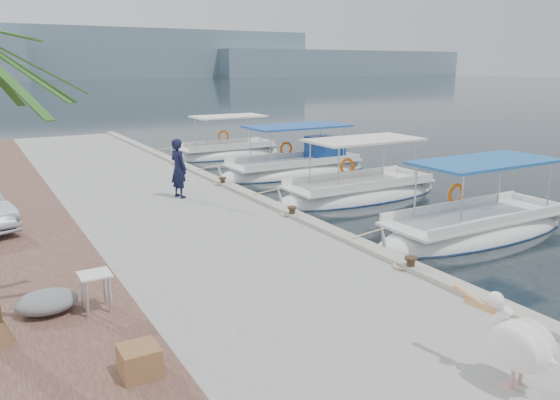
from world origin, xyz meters
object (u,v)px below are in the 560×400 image
(fishing_caique_b, at_px, (475,231))
(fisherman, at_px, (179,168))
(fishing_caique_d, at_px, (296,170))
(fishing_caique_e, at_px, (227,155))
(pelican, at_px, (518,343))
(fishing_caique_c, at_px, (358,195))

(fishing_caique_b, height_order, fisherman, fisherman)
(fishing_caique_d, xyz_separation_m, fishing_caique_e, (-0.76, 5.98, -0.06))
(fishing_caique_e, relative_size, fisherman, 3.19)
(fishing_caique_e, height_order, pelican, fishing_caique_e)
(fishing_caique_c, height_order, fisherman, fisherman)
(fishing_caique_d, height_order, fishing_caique_e, same)
(fishing_caique_c, bearing_deg, fishing_caique_d, 85.75)
(fishing_caique_d, bearing_deg, pelican, -111.72)
(fishing_caique_b, xyz_separation_m, fishing_caique_d, (0.30, 10.62, 0.06))
(fishing_caique_e, bearing_deg, fisherman, -122.41)
(fishing_caique_b, bearing_deg, fishing_caique_c, 90.88)
(fishing_caique_c, xyz_separation_m, fishing_caique_d, (0.38, 5.16, 0.06))
(fisherman, bearing_deg, fishing_caique_c, -117.28)
(fishing_caique_b, relative_size, pelican, 4.48)
(fishing_caique_b, xyz_separation_m, fisherman, (-6.60, 6.93, 1.38))
(fishing_caique_e, distance_m, fisherman, 11.54)
(pelican, bearing_deg, fishing_caique_b, 44.00)
(fishing_caique_c, distance_m, fishing_caique_e, 11.15)
(fishing_caique_b, relative_size, fishing_caique_d, 0.95)
(fishing_caique_b, bearing_deg, fishing_caique_e, 91.58)
(fishing_caique_b, distance_m, fishing_caique_d, 10.62)
(fishing_caique_d, distance_m, pelican, 18.09)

